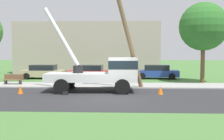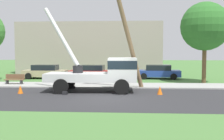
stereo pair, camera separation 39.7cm
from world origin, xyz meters
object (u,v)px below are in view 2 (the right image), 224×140
(parked_sedan_blue, at_px, (158,72))
(park_bench, at_px, (15,79))
(parked_sedan_tan, at_px, (45,72))
(traffic_cone_ahead, at_px, (160,90))
(traffic_cone_behind, at_px, (20,89))
(utility_truck, at_px, (104,71))
(roadside_tree_near, at_px, (205,27))
(parked_sedan_red, at_px, (92,72))
(leaning_utility_pole, at_px, (126,28))

(parked_sedan_blue, bearing_deg, park_bench, -154.17)
(parked_sedan_tan, height_order, parked_sedan_blue, same)
(traffic_cone_ahead, height_order, traffic_cone_behind, same)
(parked_sedan_tan, distance_m, park_bench, 5.62)
(utility_truck, height_order, park_bench, utility_truck)
(traffic_cone_ahead, bearing_deg, utility_truck, 164.18)
(parked_sedan_tan, height_order, roadside_tree_near, roadside_tree_near)
(parked_sedan_blue, bearing_deg, roadside_tree_near, -43.98)
(traffic_cone_behind, relative_size, roadside_tree_near, 0.08)
(traffic_cone_behind, distance_m, park_bench, 5.04)
(parked_sedan_tan, relative_size, parked_sedan_red, 0.98)
(utility_truck, relative_size, roadside_tree_near, 0.96)
(leaning_utility_pole, bearing_deg, parked_sedan_red, 116.21)
(parked_sedan_red, height_order, parked_sedan_blue, same)
(traffic_cone_ahead, bearing_deg, parked_sedan_blue, 84.73)
(utility_truck, distance_m, leaning_utility_pole, 3.69)
(traffic_cone_behind, bearing_deg, park_bench, 117.26)
(utility_truck, height_order, leaning_utility_pole, leaning_utility_pole)
(leaning_utility_pole, xyz_separation_m, park_bench, (-9.25, 1.84, -4.01))
(park_bench, bearing_deg, traffic_cone_ahead, -20.50)
(parked_sedan_blue, bearing_deg, leaning_utility_pole, -112.03)
(parked_sedan_blue, relative_size, park_bench, 2.82)
(utility_truck, height_order, traffic_cone_ahead, utility_truck)
(leaning_utility_pole, bearing_deg, traffic_cone_behind, -159.22)
(leaning_utility_pole, xyz_separation_m, traffic_cone_behind, (-6.95, -2.64, -4.19))
(leaning_utility_pole, distance_m, park_bench, 10.25)
(utility_truck, bearing_deg, traffic_cone_behind, -167.04)
(leaning_utility_pole, relative_size, parked_sedan_blue, 1.93)
(utility_truck, relative_size, leaning_utility_pole, 0.78)
(traffic_cone_behind, relative_size, parked_sedan_tan, 0.13)
(park_bench, relative_size, roadside_tree_near, 0.23)
(parked_sedan_red, bearing_deg, traffic_cone_ahead, -59.15)
(parked_sedan_tan, height_order, park_bench, parked_sedan_tan)
(traffic_cone_behind, bearing_deg, traffic_cone_ahead, 1.14)
(traffic_cone_ahead, xyz_separation_m, parked_sedan_red, (-5.80, 9.70, 0.43))
(parked_sedan_red, bearing_deg, roadside_tree_near, -15.62)
(parked_sedan_blue, bearing_deg, utility_truck, -116.98)
(utility_truck, relative_size, traffic_cone_ahead, 12.18)
(utility_truck, distance_m, park_bench, 8.42)
(traffic_cone_ahead, xyz_separation_m, park_bench, (-11.48, 4.29, 0.18))
(traffic_cone_ahead, height_order, park_bench, park_bench)
(utility_truck, bearing_deg, parked_sedan_blue, 63.02)
(parked_sedan_tan, bearing_deg, roadside_tree_near, -11.31)
(utility_truck, height_order, traffic_cone_behind, utility_truck)
(parked_sedan_tan, xyz_separation_m, roadside_tree_near, (15.19, -3.04, 4.23))
(parked_sedan_tan, bearing_deg, traffic_cone_behind, -81.86)
(leaning_utility_pole, height_order, roadside_tree_near, leaning_utility_pole)
(parked_sedan_red, height_order, roadside_tree_near, roadside_tree_near)
(traffic_cone_ahead, bearing_deg, leaning_utility_pole, 132.24)
(traffic_cone_ahead, relative_size, traffic_cone_behind, 1.00)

